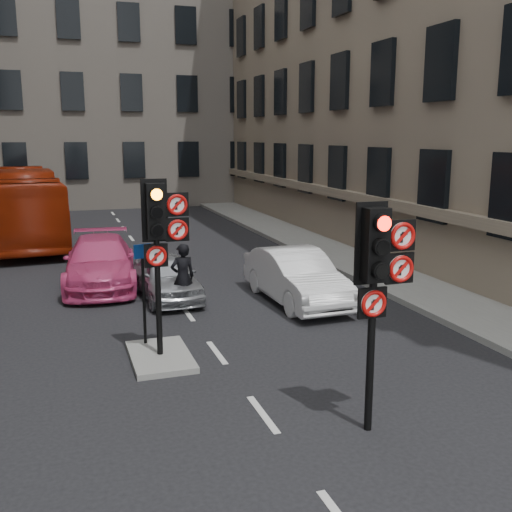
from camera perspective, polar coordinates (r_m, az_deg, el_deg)
ground at (r=8.62m, az=5.27°, el=-20.39°), size 120.00×120.00×0.00m
pavement_right at (r=21.75m, az=10.05°, el=-0.52°), size 3.00×50.00×0.16m
centre_island at (r=12.64m, az=-9.10°, el=-9.43°), size 1.20×2.00×0.12m
building_far at (r=45.11m, az=-15.18°, el=18.08°), size 30.00×14.00×20.00m
signal_near at (r=9.10m, az=11.67°, el=-1.20°), size 0.91×0.40×3.58m
signal_far at (r=11.97m, az=-9.09°, el=2.50°), size 0.91×0.40×3.58m
car_silver at (r=17.04m, az=-8.51°, el=-1.91°), size 1.66×3.76×1.26m
car_white at (r=16.44m, az=3.82°, el=-1.95°), size 1.69×4.46×1.45m
car_pink at (r=18.80m, az=-14.62°, el=-0.56°), size 2.50×5.23×1.47m
bus_red at (r=27.62m, az=-21.16°, el=4.51°), size 3.50×11.30×3.10m
motorcycle at (r=16.97m, az=-8.88°, el=-2.35°), size 0.50×1.74×1.04m
motorcyclist at (r=15.73m, az=-6.99°, el=-2.01°), size 0.69×0.50×1.78m
info_sign at (r=12.87m, az=-10.69°, el=-2.25°), size 0.37×0.15×2.18m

